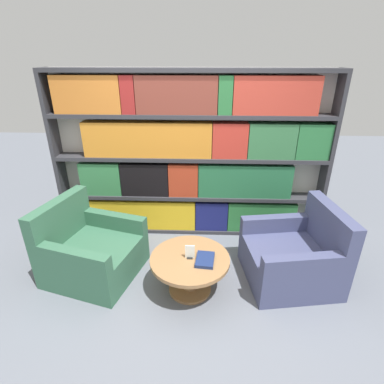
# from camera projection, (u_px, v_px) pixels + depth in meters

# --- Properties ---
(ground_plane) EXTENTS (14.00, 14.00, 0.00)m
(ground_plane) POSITION_uv_depth(u_px,v_px,m) (185.00, 296.00, 3.18)
(ground_plane) COLOR slate
(bookshelf) EXTENTS (3.60, 0.30, 2.20)m
(bookshelf) POSITION_uv_depth(u_px,v_px,m) (190.00, 158.00, 3.96)
(bookshelf) COLOR silver
(bookshelf) RESTS_ON ground_plane
(armchair_left) EXTENTS (1.14, 1.11, 0.88)m
(armchair_left) POSITION_uv_depth(u_px,v_px,m) (91.00, 251.00, 3.43)
(armchair_left) COLOR #336047
(armchair_left) RESTS_ON ground_plane
(armchair_right) EXTENTS (1.05, 1.02, 0.88)m
(armchair_right) POSITION_uv_depth(u_px,v_px,m) (294.00, 257.00, 3.34)
(armchair_right) COLOR #42476B
(armchair_right) RESTS_ON ground_plane
(coffee_table) EXTENTS (0.83, 0.83, 0.43)m
(coffee_table) POSITION_uv_depth(u_px,v_px,m) (190.00, 267.00, 3.15)
(coffee_table) COLOR olive
(coffee_table) RESTS_ON ground_plane
(table_sign) EXTENTS (0.10, 0.06, 0.15)m
(table_sign) POSITION_uv_depth(u_px,v_px,m) (190.00, 253.00, 3.07)
(table_sign) COLOR black
(table_sign) RESTS_ON coffee_table
(stray_book) EXTENTS (0.21, 0.27, 0.04)m
(stray_book) POSITION_uv_depth(u_px,v_px,m) (205.00, 260.00, 3.04)
(stray_book) COLOR navy
(stray_book) RESTS_ON coffee_table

